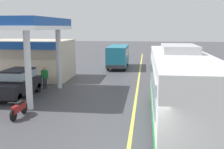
{
  "coord_description": "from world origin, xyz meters",
  "views": [
    {
      "loc": [
        0.57,
        -6.85,
        4.56
      ],
      "look_at": [
        -1.5,
        10.0,
        1.6
      ],
      "focal_mm": 44.32,
      "sensor_mm": 36.0,
      "label": 1
    }
  ],
  "objects_px": {
    "minibus_opposing_lane": "(118,55)",
    "motorcycle_parked_forecourt": "(19,109)",
    "coach_bus_main": "(180,90)",
    "pedestrian_near_pump": "(45,76)",
    "car_at_pump": "(18,82)",
    "pedestrian_by_shop": "(14,82)"
  },
  "relations": [
    {
      "from": "minibus_opposing_lane",
      "to": "pedestrian_near_pump",
      "type": "relative_size",
      "value": 3.69
    },
    {
      "from": "motorcycle_parked_forecourt",
      "to": "pedestrian_by_shop",
      "type": "height_order",
      "value": "pedestrian_by_shop"
    },
    {
      "from": "coach_bus_main",
      "to": "motorcycle_parked_forecourt",
      "type": "xyz_separation_m",
      "value": [
        -7.94,
        0.29,
        -1.28
      ]
    },
    {
      "from": "minibus_opposing_lane",
      "to": "motorcycle_parked_forecourt",
      "type": "distance_m",
      "value": 17.89
    },
    {
      "from": "car_at_pump",
      "to": "pedestrian_near_pump",
      "type": "xyz_separation_m",
      "value": [
        0.88,
        2.49,
        -0.08
      ]
    },
    {
      "from": "pedestrian_near_pump",
      "to": "coach_bus_main",
      "type": "bearing_deg",
      "value": -36.81
    },
    {
      "from": "car_at_pump",
      "to": "motorcycle_parked_forecourt",
      "type": "distance_m",
      "value": 4.39
    },
    {
      "from": "minibus_opposing_lane",
      "to": "pedestrian_by_shop",
      "type": "relative_size",
      "value": 3.69
    },
    {
      "from": "minibus_opposing_lane",
      "to": "pedestrian_by_shop",
      "type": "xyz_separation_m",
      "value": [
        -5.56,
        -13.47,
        -0.54
      ]
    },
    {
      "from": "coach_bus_main",
      "to": "minibus_opposing_lane",
      "type": "relative_size",
      "value": 1.8
    },
    {
      "from": "coach_bus_main",
      "to": "motorcycle_parked_forecourt",
      "type": "bearing_deg",
      "value": 177.88
    },
    {
      "from": "car_at_pump",
      "to": "minibus_opposing_lane",
      "type": "height_order",
      "value": "minibus_opposing_lane"
    },
    {
      "from": "car_at_pump",
      "to": "pedestrian_by_shop",
      "type": "relative_size",
      "value": 2.53
    },
    {
      "from": "coach_bus_main",
      "to": "motorcycle_parked_forecourt",
      "type": "distance_m",
      "value": 8.05
    },
    {
      "from": "coach_bus_main",
      "to": "pedestrian_near_pump",
      "type": "distance_m",
      "value": 11.21
    },
    {
      "from": "minibus_opposing_lane",
      "to": "pedestrian_near_pump",
      "type": "distance_m",
      "value": 11.97
    },
    {
      "from": "minibus_opposing_lane",
      "to": "pedestrian_near_pump",
      "type": "height_order",
      "value": "minibus_opposing_lane"
    },
    {
      "from": "car_at_pump",
      "to": "pedestrian_near_pump",
      "type": "bearing_deg",
      "value": 70.53
    },
    {
      "from": "car_at_pump",
      "to": "motorcycle_parked_forecourt",
      "type": "relative_size",
      "value": 2.33
    },
    {
      "from": "motorcycle_parked_forecourt",
      "to": "pedestrian_by_shop",
      "type": "bearing_deg",
      "value": 118.86
    },
    {
      "from": "motorcycle_parked_forecourt",
      "to": "pedestrian_by_shop",
      "type": "relative_size",
      "value": 1.08
    },
    {
      "from": "minibus_opposing_lane",
      "to": "motorcycle_parked_forecourt",
      "type": "relative_size",
      "value": 3.41
    }
  ]
}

